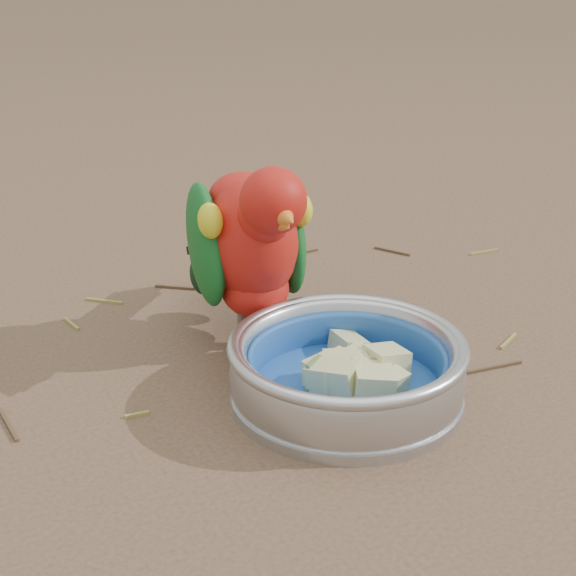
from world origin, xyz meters
name	(u,v)px	position (x,y,z in m)	size (l,w,h in m)	color
ground	(384,447)	(0.00, 0.00, 0.00)	(60.00, 60.00, 0.00)	brown
food_bowl	(346,393)	(0.01, 0.08, 0.01)	(0.21, 0.21, 0.02)	#B2B2BA
bowl_wall	(347,364)	(0.01, 0.08, 0.04)	(0.21, 0.21, 0.04)	#B2B2BA
fruit_wedges	(347,371)	(0.01, 0.08, 0.03)	(0.13, 0.13, 0.03)	#C4C183
lory_parrot	(252,256)	(-0.02, 0.22, 0.10)	(0.11, 0.24, 0.20)	#AC160F
ground_debris	(356,390)	(0.02, 0.09, 0.00)	(0.90, 0.80, 0.01)	olive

